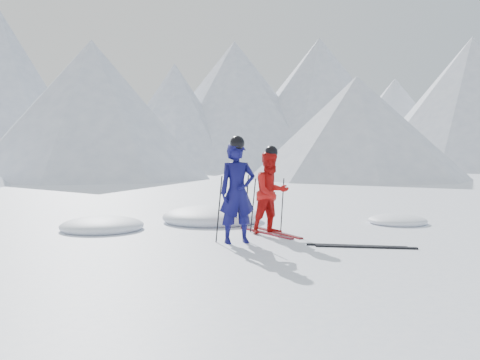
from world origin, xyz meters
name	(u,v)px	position (x,y,z in m)	size (l,w,h in m)	color
ground	(335,237)	(0.00, 0.00, 0.00)	(160.00, 160.00, 0.00)	white
mountain_range	(204,96)	(5.71, 35.31, 6.72)	(106.15, 62.94, 15.53)	#B2BCD1
skier_blue	(237,193)	(-2.00, -0.07, 0.91)	(0.66, 0.43, 1.81)	#0D0C4A
skier_red	(271,192)	(-1.03, 0.76, 0.83)	(0.80, 0.63, 1.65)	red
pole_blue_left	(219,209)	(-2.30, 0.08, 0.60)	(0.02, 0.02, 1.21)	black
pole_blue_right	(246,208)	(-1.75, 0.18, 0.60)	(0.02, 0.02, 1.21)	black
pole_red_left	(253,205)	(-1.33, 1.01, 0.55)	(0.02, 0.02, 1.10)	black
pole_red_right	(282,205)	(-0.73, 0.91, 0.55)	(0.02, 0.02, 1.10)	black
ski_worn_left	(266,233)	(-1.15, 0.76, 0.01)	(0.09, 1.70, 0.03)	black
ski_worn_right	(277,232)	(-0.91, 0.76, 0.01)	(0.09, 1.70, 0.03)	black
ski_loose_a	(356,246)	(-0.15, -1.04, 0.01)	(0.09, 1.70, 0.03)	black
ski_loose_b	(366,247)	(-0.05, -1.19, 0.01)	(0.09, 1.70, 0.03)	black
snow_lumps	(222,224)	(-1.64, 2.28, 0.00)	(9.37, 6.10, 0.52)	white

